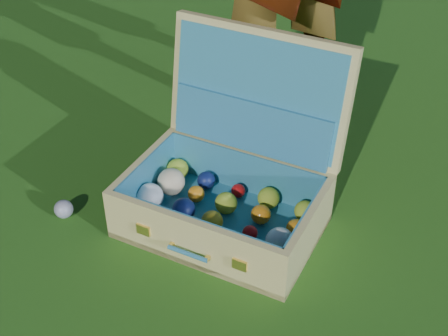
# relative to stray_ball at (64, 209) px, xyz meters

# --- Properties ---
(ground) EXTENTS (60.00, 60.00, 0.00)m
(ground) POSITION_rel_stray_ball_xyz_m (0.46, -0.00, -0.03)
(ground) COLOR #215114
(ground) RESTS_ON ground
(stray_ball) EXTENTS (0.06, 0.06, 0.06)m
(stray_ball) POSITION_rel_stray_ball_xyz_m (0.00, 0.00, 0.00)
(stray_ball) COLOR #4267AC
(stray_ball) RESTS_ON ground
(suitcase) EXTENTS (0.74, 0.69, 0.57)m
(suitcase) POSITION_rel_stray_ball_xyz_m (0.54, 0.07, 0.13)
(suitcase) COLOR #DBC776
(suitcase) RESTS_ON ground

